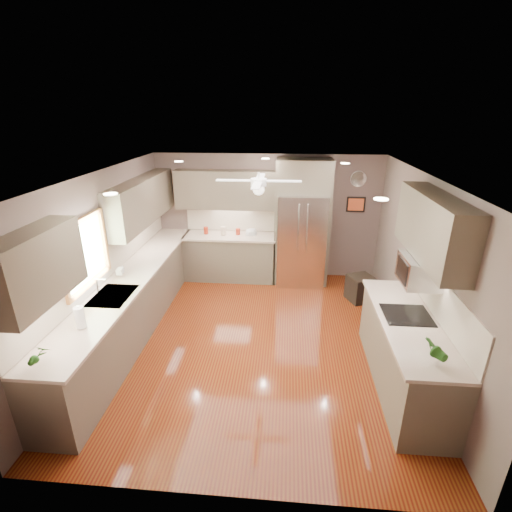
# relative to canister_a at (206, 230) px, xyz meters

# --- Properties ---
(floor) EXTENTS (5.00, 5.00, 0.00)m
(floor) POSITION_rel_canister_a_xyz_m (1.21, -2.21, -1.02)
(floor) COLOR #51130A
(floor) RESTS_ON ground
(ceiling) EXTENTS (5.00, 5.00, 0.00)m
(ceiling) POSITION_rel_canister_a_xyz_m (1.21, -2.21, 1.48)
(ceiling) COLOR white
(ceiling) RESTS_ON ground
(wall_back) EXTENTS (4.50, 0.00, 4.50)m
(wall_back) POSITION_rel_canister_a_xyz_m (1.21, 0.29, 0.23)
(wall_back) COLOR brown
(wall_back) RESTS_ON ground
(wall_front) EXTENTS (4.50, 0.00, 4.50)m
(wall_front) POSITION_rel_canister_a_xyz_m (1.21, -4.71, 0.23)
(wall_front) COLOR brown
(wall_front) RESTS_ON ground
(wall_left) EXTENTS (0.00, 5.00, 5.00)m
(wall_left) POSITION_rel_canister_a_xyz_m (-1.04, -2.21, 0.23)
(wall_left) COLOR brown
(wall_left) RESTS_ON ground
(wall_right) EXTENTS (0.00, 5.00, 5.00)m
(wall_right) POSITION_rel_canister_a_xyz_m (3.46, -2.21, 0.23)
(wall_right) COLOR brown
(wall_right) RESTS_ON ground
(canister_a) EXTENTS (0.11, 0.11, 0.14)m
(canister_a) POSITION_rel_canister_a_xyz_m (0.00, 0.00, 0.00)
(canister_a) COLOR maroon
(canister_a) RESTS_ON back_run
(canister_c) EXTENTS (0.11, 0.11, 0.17)m
(canister_c) POSITION_rel_canister_a_xyz_m (0.36, -0.03, 0.01)
(canister_c) COLOR #C1AA91
(canister_c) RESTS_ON back_run
(canister_d) EXTENTS (0.09, 0.09, 0.13)m
(canister_d) POSITION_rel_canister_a_xyz_m (0.65, 0.03, -0.02)
(canister_d) COLOR maroon
(canister_d) RESTS_ON back_run
(soap_bottle) EXTENTS (0.09, 0.10, 0.19)m
(soap_bottle) POSITION_rel_canister_a_xyz_m (-0.86, -2.10, 0.01)
(soap_bottle) COLOR white
(soap_bottle) RESTS_ON left_run
(potted_plant_left) EXTENTS (0.15, 0.11, 0.28)m
(potted_plant_left) POSITION_rel_canister_a_xyz_m (-0.75, -4.21, 0.06)
(potted_plant_left) COLOR #215418
(potted_plant_left) RESTS_ON left_run
(potted_plant_right) EXTENTS (0.20, 0.18, 0.29)m
(potted_plant_right) POSITION_rel_canister_a_xyz_m (3.12, -3.81, 0.07)
(potted_plant_right) COLOR #215418
(potted_plant_right) RESTS_ON right_run
(bowl) EXTENTS (0.30, 0.30, 0.06)m
(bowl) POSITION_rel_canister_a_xyz_m (0.92, -0.00, -0.05)
(bowl) COLOR #C1AA91
(bowl) RESTS_ON back_run
(left_run) EXTENTS (0.65, 4.70, 1.45)m
(left_run) POSITION_rel_canister_a_xyz_m (-0.74, -2.06, -0.54)
(left_run) COLOR brown
(left_run) RESTS_ON ground
(back_run) EXTENTS (1.85, 0.65, 1.45)m
(back_run) POSITION_rel_canister_a_xyz_m (0.49, -0.00, -0.54)
(back_run) COLOR brown
(back_run) RESTS_ON ground
(uppers) EXTENTS (4.50, 4.70, 0.95)m
(uppers) POSITION_rel_canister_a_xyz_m (0.47, -1.50, 0.85)
(uppers) COLOR brown
(uppers) RESTS_ON wall_left
(window) EXTENTS (0.05, 1.12, 0.92)m
(window) POSITION_rel_canister_a_xyz_m (-1.01, -2.71, 0.53)
(window) COLOR #BFF2B2
(window) RESTS_ON wall_left
(sink) EXTENTS (0.50, 0.70, 0.32)m
(sink) POSITION_rel_canister_a_xyz_m (-0.72, -2.71, -0.11)
(sink) COLOR silver
(sink) RESTS_ON left_run
(refrigerator) EXTENTS (1.06, 0.75, 2.45)m
(refrigerator) POSITION_rel_canister_a_xyz_m (1.91, -0.05, 0.17)
(refrigerator) COLOR silver
(refrigerator) RESTS_ON ground
(right_run) EXTENTS (0.70, 2.20, 1.45)m
(right_run) POSITION_rel_canister_a_xyz_m (3.14, -3.01, -0.54)
(right_run) COLOR brown
(right_run) RESTS_ON ground
(microwave) EXTENTS (0.43, 0.55, 0.34)m
(microwave) POSITION_rel_canister_a_xyz_m (3.24, -2.76, 0.46)
(microwave) COLOR silver
(microwave) RESTS_ON wall_right
(ceiling_fan) EXTENTS (1.18, 1.18, 0.32)m
(ceiling_fan) POSITION_rel_canister_a_xyz_m (1.21, -1.91, 1.31)
(ceiling_fan) COLOR white
(ceiling_fan) RESTS_ON ceiling
(recessed_lights) EXTENTS (2.84, 3.14, 0.01)m
(recessed_lights) POSITION_rel_canister_a_xyz_m (1.17, -1.81, 1.47)
(recessed_lights) COLOR white
(recessed_lights) RESTS_ON ceiling
(wall_clock) EXTENTS (0.30, 0.03, 0.30)m
(wall_clock) POSITION_rel_canister_a_xyz_m (2.96, 0.27, 1.03)
(wall_clock) COLOR white
(wall_clock) RESTS_ON wall_back
(framed_print) EXTENTS (0.36, 0.03, 0.30)m
(framed_print) POSITION_rel_canister_a_xyz_m (2.96, 0.27, 0.53)
(framed_print) COLOR black
(framed_print) RESTS_ON wall_back
(stool) EXTENTS (0.54, 0.54, 0.48)m
(stool) POSITION_rel_canister_a_xyz_m (3.00, -0.78, -0.78)
(stool) COLOR black
(stool) RESTS_ON ground
(paper_towel) EXTENTS (0.11, 0.11, 0.28)m
(paper_towel) POSITION_rel_canister_a_xyz_m (-0.71, -3.52, 0.06)
(paper_towel) COLOR white
(paper_towel) RESTS_ON left_run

